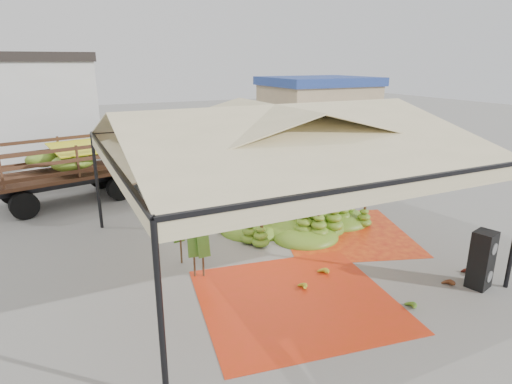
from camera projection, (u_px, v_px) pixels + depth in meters
name	position (u px, v px, depth m)	size (l,w,h in m)	color
ground	(273.00, 253.00, 11.73)	(90.00, 90.00, 0.00)	slate
canopy_tent	(275.00, 133.00, 10.76)	(8.10, 8.10, 4.00)	black
building_tan	(317.00, 111.00, 26.47)	(6.30, 5.30, 4.10)	tan
tarp_left	(296.00, 299.00, 9.43)	(4.14, 3.95, 0.01)	red
tarp_right	(344.00, 233.00, 13.04)	(3.70, 3.89, 0.01)	orange
banana_heap	(301.00, 209.00, 13.50)	(5.12, 4.20, 1.10)	#4D7117
hand_yellow_a	(322.00, 271.00, 10.48)	(0.44, 0.36, 0.20)	gold
hand_yellow_b	(300.00, 286.00, 9.82)	(0.41, 0.34, 0.19)	gold
hand_red_a	(467.00, 271.00, 10.49)	(0.44, 0.36, 0.20)	#5B1E15
hand_red_b	(448.00, 283.00, 9.95)	(0.41, 0.34, 0.19)	#562913
hand_green	(409.00, 305.00, 9.05)	(0.41, 0.34, 0.19)	#367819
hanging_bunches	(289.00, 156.00, 11.34)	(4.74, 0.24, 0.20)	#3D821B
speaker_stack	(482.00, 260.00, 9.77)	(0.59, 0.55, 1.37)	black
banana_leaves	(197.00, 269.00, 10.81)	(0.96, 1.36, 3.70)	#3F7C21
vendor	(247.00, 175.00, 16.16)	(0.65, 0.43, 1.78)	slate
truck_left	(100.00, 159.00, 16.36)	(7.12, 3.75, 2.33)	#472C17
truck_right	(263.00, 136.00, 20.98)	(7.30, 2.84, 2.47)	#4E341A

